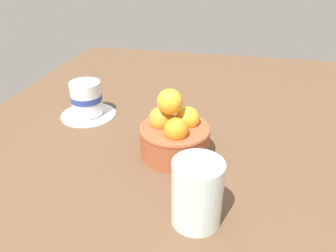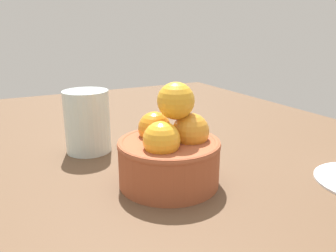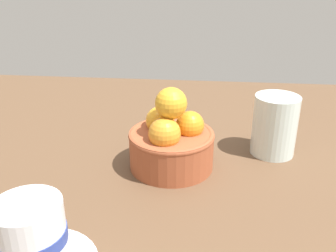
% 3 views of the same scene
% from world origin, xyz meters
% --- Properties ---
extents(ground_plane, '(1.37, 0.95, 0.03)m').
position_xyz_m(ground_plane, '(0.00, 0.00, -0.02)').
color(ground_plane, brown).
extents(terracotta_bowl, '(0.13, 0.13, 0.13)m').
position_xyz_m(terracotta_bowl, '(-0.00, 0.00, 0.05)').
color(terracotta_bowl, '#9E4C2D').
rests_on(terracotta_bowl, ground_plane).
extents(coffee_cup, '(0.13, 0.13, 0.08)m').
position_xyz_m(coffee_cup, '(0.12, 0.23, 0.04)').
color(coffee_cup, white).
rests_on(coffee_cup, ground_plane).
extents(water_glass, '(0.07, 0.07, 0.10)m').
position_xyz_m(water_glass, '(-0.17, -0.06, 0.05)').
color(water_glass, silver).
rests_on(water_glass, ground_plane).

